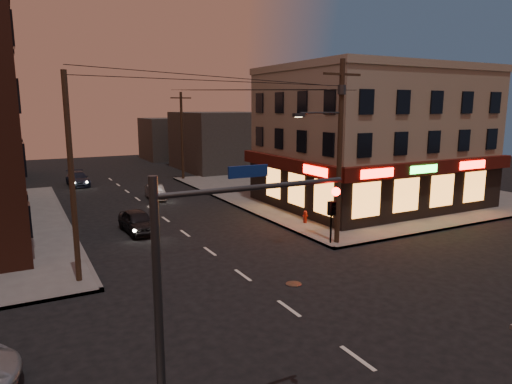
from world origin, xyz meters
TOP-DOWN VIEW (x-y plane):
  - ground at (0.00, 0.00)m, footprint 120.00×120.00m
  - sidewalk_ne at (18.00, 19.00)m, footprint 24.00×28.00m
  - pizza_building at (15.93, 13.43)m, footprint 15.85×12.85m
  - bg_building_ne_a at (14.00, 38.00)m, footprint 10.00×12.00m
  - bg_building_ne_b at (12.00, 52.00)m, footprint 8.00×8.00m
  - utility_pole_main at (6.68, 5.80)m, footprint 4.20×0.44m
  - utility_pole_far at (6.80, 32.00)m, footprint 0.26×0.26m
  - utility_pole_west at (-6.80, 6.50)m, footprint 0.24×0.24m
  - traffic_signal at (-5.57, -5.60)m, footprint 4.49×0.32m
  - sedan_near at (-2.47, 13.66)m, footprint 1.88×4.17m
  - sedan_mid at (1.34, 23.24)m, footprint 1.63×3.73m
  - sedan_far at (-3.56, 33.46)m, footprint 1.92×4.69m
  - fire_hydrant at (7.67, 10.24)m, footprint 0.36×0.36m

SIDE VIEW (x-z plane):
  - ground at x=0.00m, z-range 0.00..0.00m
  - sidewalk_ne at x=18.00m, z-range 0.00..0.15m
  - fire_hydrant at x=7.67m, z-range 0.19..1.00m
  - sedan_mid at x=1.34m, z-range 0.00..1.19m
  - sedan_far at x=-3.56m, z-range 0.00..1.36m
  - sedan_near at x=-2.47m, z-range 0.00..1.39m
  - bg_building_ne_b at x=12.00m, z-range 0.00..6.00m
  - bg_building_ne_a at x=14.00m, z-range 0.00..7.00m
  - traffic_signal at x=-5.57m, z-range 0.92..7.39m
  - utility_pole_far at x=6.80m, z-range 0.15..9.15m
  - utility_pole_west at x=-6.80m, z-range 0.15..9.15m
  - pizza_building at x=15.93m, z-range 0.10..10.60m
  - utility_pole_main at x=6.68m, z-range 0.76..10.76m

